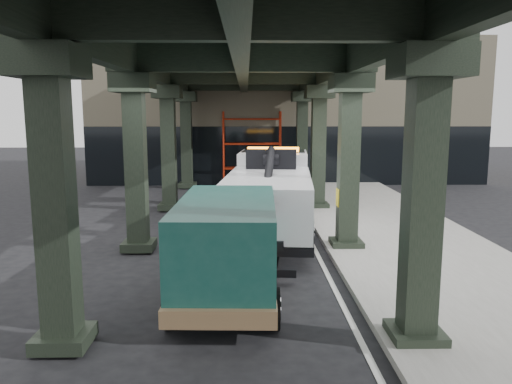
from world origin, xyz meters
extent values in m
plane|color=black|center=(0.00, 0.00, 0.00)|extent=(90.00, 90.00, 0.00)
cube|color=gray|center=(4.50, 2.00, 0.07)|extent=(5.00, 40.00, 0.15)
cube|color=silver|center=(1.70, 2.00, 0.01)|extent=(0.12, 38.00, 0.01)
cube|color=black|center=(2.60, -4.00, 2.50)|extent=(0.55, 0.55, 5.00)
cube|color=black|center=(2.60, -4.00, 4.75)|extent=(1.10, 1.10, 0.50)
cube|color=black|center=(2.60, -4.00, 0.18)|extent=(0.90, 0.90, 0.24)
cube|color=black|center=(2.60, 2.00, 2.50)|extent=(0.55, 0.55, 5.00)
cube|color=black|center=(2.60, 2.00, 4.75)|extent=(1.10, 1.10, 0.50)
cube|color=black|center=(2.60, 2.00, 0.18)|extent=(0.90, 0.90, 0.24)
cube|color=black|center=(2.60, 8.00, 2.50)|extent=(0.55, 0.55, 5.00)
cube|color=black|center=(2.60, 8.00, 4.75)|extent=(1.10, 1.10, 0.50)
cube|color=black|center=(2.60, 8.00, 0.18)|extent=(0.90, 0.90, 0.24)
cube|color=black|center=(2.60, 14.00, 2.50)|extent=(0.55, 0.55, 5.00)
cube|color=black|center=(2.60, 14.00, 4.75)|extent=(1.10, 1.10, 0.50)
cube|color=black|center=(2.60, 14.00, 0.18)|extent=(0.90, 0.90, 0.24)
cube|color=black|center=(-3.40, -4.00, 2.50)|extent=(0.55, 0.55, 5.00)
cube|color=black|center=(-3.40, -4.00, 4.75)|extent=(1.10, 1.10, 0.50)
cube|color=black|center=(-3.40, -4.00, 0.18)|extent=(0.90, 0.90, 0.24)
cube|color=black|center=(-3.40, 2.00, 2.50)|extent=(0.55, 0.55, 5.00)
cube|color=black|center=(-3.40, 2.00, 4.75)|extent=(1.10, 1.10, 0.50)
cube|color=black|center=(-3.40, 2.00, 0.18)|extent=(0.90, 0.90, 0.24)
cube|color=black|center=(-3.40, 8.00, 2.50)|extent=(0.55, 0.55, 5.00)
cube|color=black|center=(-3.40, 8.00, 4.75)|extent=(1.10, 1.10, 0.50)
cube|color=black|center=(-3.40, 8.00, 0.18)|extent=(0.90, 0.90, 0.24)
cube|color=black|center=(-3.40, 14.00, 2.50)|extent=(0.55, 0.55, 5.00)
cube|color=black|center=(-3.40, 14.00, 4.75)|extent=(1.10, 1.10, 0.50)
cube|color=black|center=(-3.40, 14.00, 0.18)|extent=(0.90, 0.90, 0.24)
cube|color=black|center=(2.60, 2.00, 5.55)|extent=(0.35, 32.00, 1.10)
cube|color=black|center=(-3.40, 2.00, 5.55)|extent=(0.35, 32.00, 1.10)
cube|color=black|center=(-0.40, 2.00, 5.55)|extent=(0.35, 32.00, 1.10)
cube|color=black|center=(-0.40, 2.00, 6.25)|extent=(7.40, 32.00, 0.30)
cube|color=#C6B793|center=(2.00, 20.00, 4.00)|extent=(22.00, 10.00, 8.00)
cylinder|color=#AB240D|center=(-1.50, 14.90, 2.00)|extent=(0.08, 0.08, 4.00)
cylinder|color=#AB240D|center=(-1.50, 14.10, 2.00)|extent=(0.08, 0.08, 4.00)
cylinder|color=#AB240D|center=(1.50, 14.90, 2.00)|extent=(0.08, 0.08, 4.00)
cylinder|color=#AB240D|center=(1.50, 14.10, 2.00)|extent=(0.08, 0.08, 4.00)
cylinder|color=#AB240D|center=(0.00, 14.90, 1.00)|extent=(3.00, 0.08, 0.08)
cylinder|color=#AB240D|center=(0.00, 14.90, 2.30)|extent=(3.00, 0.08, 0.08)
cylinder|color=#AB240D|center=(0.00, 14.90, 3.60)|extent=(3.00, 0.08, 0.08)
cube|color=black|center=(0.45, 3.62, 0.72)|extent=(1.75, 7.80, 0.26)
cube|color=silver|center=(0.70, 6.24, 1.60)|extent=(2.64, 2.69, 1.86)
cube|color=silver|center=(0.80, 7.32, 1.08)|extent=(2.48, 0.95, 0.93)
cube|color=black|center=(0.72, 6.50, 2.11)|extent=(2.38, 1.55, 0.88)
cube|color=silver|center=(0.34, 2.44, 1.39)|extent=(2.95, 5.37, 1.44)
cube|color=orange|center=(0.68, 6.03, 2.63)|extent=(1.88, 0.46, 0.17)
cube|color=black|center=(0.54, 4.49, 2.42)|extent=(1.70, 0.77, 0.62)
cylinder|color=black|center=(0.36, 2.64, 2.17)|extent=(0.58, 3.62, 1.38)
cube|color=black|center=(0.10, -0.18, 0.36)|extent=(0.44, 1.47, 0.19)
cube|color=black|center=(0.03, -0.90, 0.31)|extent=(1.67, 0.41, 0.19)
cylinder|color=black|center=(-0.40, 6.65, 0.57)|extent=(0.47, 1.16, 1.13)
cylinder|color=silver|center=(-0.40, 6.65, 0.57)|extent=(0.46, 0.66, 0.62)
cylinder|color=black|center=(1.86, 6.44, 0.57)|extent=(0.47, 1.16, 1.13)
cylinder|color=silver|center=(1.86, 6.44, 0.57)|extent=(0.46, 0.66, 0.62)
cylinder|color=black|center=(-0.72, 3.26, 0.57)|extent=(0.47, 1.16, 1.13)
cylinder|color=silver|center=(-0.72, 3.26, 0.57)|extent=(0.46, 0.66, 0.62)
cylinder|color=black|center=(1.54, 3.05, 0.57)|extent=(0.47, 1.16, 1.13)
cylinder|color=silver|center=(1.54, 3.05, 0.57)|extent=(0.46, 0.66, 0.62)
cylinder|color=black|center=(-0.85, 1.93, 0.57)|extent=(0.47, 1.16, 1.13)
cylinder|color=silver|center=(-0.85, 1.93, 0.57)|extent=(0.46, 0.66, 0.62)
cylinder|color=black|center=(1.41, 1.72, 0.57)|extent=(0.47, 1.16, 1.13)
cylinder|color=silver|center=(1.41, 1.72, 0.57)|extent=(0.46, 0.66, 0.62)
cube|color=#113F37|center=(-0.62, 0.69, 0.89)|extent=(1.95, 1.09, 0.84)
cube|color=#113F37|center=(-0.70, -1.88, 1.26)|extent=(2.10, 4.26, 1.82)
cube|color=brown|center=(-0.69, -1.50, 0.51)|extent=(2.17, 5.29, 0.33)
cube|color=black|center=(-0.63, 0.32, 1.63)|extent=(1.83, 0.46, 0.78)
cube|color=black|center=(-0.69, -1.60, 1.73)|extent=(2.10, 3.43, 0.51)
cube|color=silver|center=(-0.60, 1.18, 0.51)|extent=(1.87, 0.17, 0.28)
cylinder|color=black|center=(-1.55, 0.67, 0.39)|extent=(0.29, 0.79, 0.78)
cylinder|color=silver|center=(-1.55, 0.67, 0.39)|extent=(0.31, 0.44, 0.43)
cylinder|color=black|center=(0.31, 0.61, 0.39)|extent=(0.29, 0.79, 0.78)
cylinder|color=silver|center=(0.31, 0.61, 0.39)|extent=(0.31, 0.44, 0.43)
cylinder|color=black|center=(-1.68, -3.25, 0.39)|extent=(0.29, 0.79, 0.78)
cylinder|color=silver|center=(-1.68, -3.25, 0.39)|extent=(0.31, 0.44, 0.43)
cylinder|color=black|center=(0.18, -3.31, 0.39)|extent=(0.29, 0.79, 0.78)
cylinder|color=silver|center=(0.18, -3.31, 0.39)|extent=(0.31, 0.44, 0.43)
camera|label=1|loc=(-0.29, -12.01, 3.97)|focal=35.00mm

